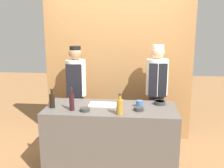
% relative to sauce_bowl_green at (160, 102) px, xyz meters
% --- Properties ---
extents(cabinet_wall, '(2.50, 0.18, 2.40)m').
position_rel_sauce_bowl_green_xyz_m(cabinet_wall, '(-0.65, 1.01, 0.27)').
color(cabinet_wall, olive).
rests_on(cabinet_wall, ground_plane).
extents(counter, '(1.71, 0.73, 0.91)m').
position_rel_sauce_bowl_green_xyz_m(counter, '(-0.65, -0.19, -0.48)').
color(counter, '#514C47').
rests_on(counter, ground_plane).
extents(sauce_bowl_green, '(0.16, 0.16, 0.05)m').
position_rel_sauce_bowl_green_xyz_m(sauce_bowl_green, '(0.00, 0.00, 0.00)').
color(sauce_bowl_green, '#2D2D2D').
rests_on(sauce_bowl_green, counter).
extents(sauce_bowl_purple, '(0.12, 0.12, 0.04)m').
position_rel_sauce_bowl_green_xyz_m(sauce_bowl_purple, '(-0.95, -0.38, -0.00)').
color(sauce_bowl_purple, '#2D2D2D').
rests_on(sauce_bowl_purple, counter).
extents(sauce_bowl_red, '(0.12, 0.12, 0.05)m').
position_rel_sauce_bowl_green_xyz_m(sauce_bowl_red, '(-0.28, -0.30, -0.00)').
color(sauce_bowl_red, '#2D2D2D').
rests_on(sauce_bowl_red, counter).
extents(cutting_board, '(0.37, 0.19, 0.02)m').
position_rel_sauce_bowl_green_xyz_m(cutting_board, '(-0.76, -0.12, -0.02)').
color(cutting_board, white).
rests_on(cutting_board, counter).
extents(bottle_soy, '(0.07, 0.07, 0.25)m').
position_rel_sauce_bowl_green_xyz_m(bottle_soy, '(-1.41, -0.28, 0.07)').
color(bottle_soy, black).
rests_on(bottle_soy, counter).
extents(bottle_wine, '(0.06, 0.06, 0.29)m').
position_rel_sauce_bowl_green_xyz_m(bottle_wine, '(-1.12, -0.36, 0.09)').
color(bottle_wine, black).
rests_on(bottle_wine, counter).
extents(bottle_vinegar, '(0.08, 0.08, 0.26)m').
position_rel_sauce_bowl_green_xyz_m(bottle_vinegar, '(-0.51, -0.46, 0.07)').
color(bottle_vinegar, olive).
rests_on(bottle_vinegar, counter).
extents(cup_blue, '(0.09, 0.09, 0.09)m').
position_rel_sauce_bowl_green_xyz_m(cup_blue, '(-0.27, -0.14, 0.02)').
color(cup_blue, '#386093').
rests_on(cup_blue, counter).
extents(chef_left, '(0.31, 0.31, 1.64)m').
position_rel_sauce_bowl_green_xyz_m(chef_left, '(-1.28, 0.56, -0.03)').
color(chef_left, '#28282D').
rests_on(chef_left, ground_plane).
extents(chef_right, '(0.34, 0.34, 1.67)m').
position_rel_sauce_bowl_green_xyz_m(chef_right, '(-0.01, 0.56, -0.02)').
color(chef_right, '#28282D').
rests_on(chef_right, ground_plane).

